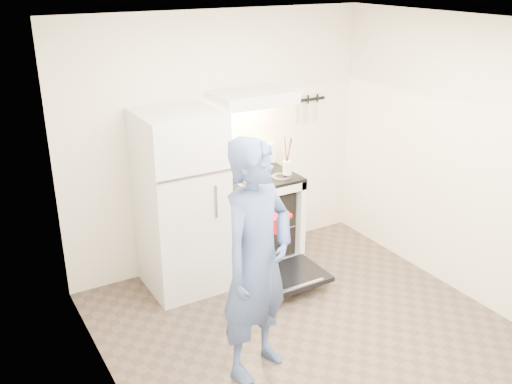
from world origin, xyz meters
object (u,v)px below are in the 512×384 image
tea_kettle (229,160)px  dutch_oven (274,221)px  refrigerator (181,202)px  stove_body (256,221)px  person (257,262)px

tea_kettle → dutch_oven: bearing=-101.3°
refrigerator → tea_kettle: 0.68m
stove_body → tea_kettle: (-0.21, 0.17, 0.64)m
tea_kettle → person: size_ratio=0.16×
stove_body → person: person is taller
tea_kettle → person: (-0.62, -1.61, -0.19)m
tea_kettle → dutch_oven: tea_kettle is taller
stove_body → dutch_oven: dutch_oven is taller
person → dutch_oven: 0.54m
refrigerator → person: person is taller
dutch_oven → tea_kettle: bearing=78.7°
stove_body → dutch_oven: (-0.45, -1.05, 0.53)m
stove_body → tea_kettle: size_ratio=3.07×
refrigerator → stove_body: bearing=1.8°
dutch_oven → stove_body: bearing=66.6°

